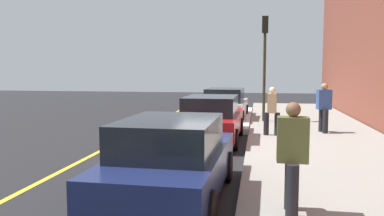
% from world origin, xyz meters
% --- Properties ---
extents(ground_plane, '(56.00, 56.00, 0.00)m').
position_xyz_m(ground_plane, '(0.00, 0.00, 0.00)').
color(ground_plane, black).
extents(sidewalk, '(28.00, 4.60, 0.15)m').
position_xyz_m(sidewalk, '(0.00, -3.30, 0.07)').
color(sidewalk, gray).
rests_on(sidewalk, ground).
extents(lane_stripe_centre, '(28.00, 0.14, 0.01)m').
position_xyz_m(lane_stripe_centre, '(0.00, 3.20, 0.00)').
color(lane_stripe_centre, gold).
rests_on(lane_stripe_centre, ground).
extents(snow_bank_curb, '(8.18, 0.56, 0.22)m').
position_xyz_m(snow_bank_curb, '(5.90, -0.70, 0.11)').
color(snow_bank_curb, white).
rests_on(snow_bank_curb, ground).
extents(parked_car_navy, '(4.41, 1.97, 1.51)m').
position_xyz_m(parked_car_navy, '(-5.68, 0.20, 0.76)').
color(parked_car_navy, black).
rests_on(parked_car_navy, ground).
extents(parked_car_red, '(4.34, 1.95, 1.51)m').
position_xyz_m(parked_car_red, '(0.25, 0.19, 0.76)').
color(parked_car_red, black).
rests_on(parked_car_red, ground).
extents(parked_car_silver, '(4.44, 2.02, 1.51)m').
position_xyz_m(parked_car_silver, '(5.63, 0.19, 0.76)').
color(parked_car_silver, black).
rests_on(parked_car_silver, ground).
extents(pedestrian_blue_coat, '(0.57, 0.52, 1.75)m').
position_xyz_m(pedestrian_blue_coat, '(1.90, -3.60, 1.08)').
color(pedestrian_blue_coat, black).
rests_on(pedestrian_blue_coat, sidewalk).
extents(pedestrian_olive_coat, '(0.57, 0.47, 1.73)m').
position_xyz_m(pedestrian_olive_coat, '(-6.39, -1.85, 1.07)').
color(pedestrian_olive_coat, black).
rests_on(pedestrian_olive_coat, sidewalk).
extents(pedestrian_tan_coat, '(0.47, 0.54, 1.64)m').
position_xyz_m(pedestrian_tan_coat, '(0.98, -1.78, 1.02)').
color(pedestrian_tan_coat, black).
rests_on(pedestrian_tan_coat, sidewalk).
extents(traffic_light_pole, '(0.35, 0.26, 4.47)m').
position_xyz_m(traffic_light_pole, '(4.69, -1.55, 3.16)').
color(traffic_light_pole, '#2D2D19').
rests_on(traffic_light_pole, sidewalk).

